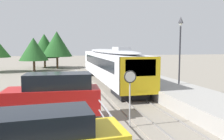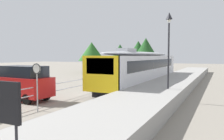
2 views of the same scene
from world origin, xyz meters
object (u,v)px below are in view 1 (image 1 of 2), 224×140
object	(u,v)px
commuter_train	(109,63)
speed_limit_sign	(130,84)
parked_van_red	(54,96)
platform_lamp_mid_platform	(180,38)

from	to	relation	value
commuter_train	speed_limit_sign	bearing A→B (deg)	-98.44
speed_limit_sign	parked_van_red	size ratio (longest dim) A/B	0.56
parked_van_red	platform_lamp_mid_platform	bearing A→B (deg)	23.21
commuter_train	parked_van_red	distance (m)	12.52
speed_limit_sign	parked_van_red	world-z (taller)	speed_limit_sign
platform_lamp_mid_platform	speed_limit_sign	distance (m)	9.14
platform_lamp_mid_platform	commuter_train	bearing A→B (deg)	120.63
commuter_train	speed_limit_sign	distance (m)	13.48
commuter_train	platform_lamp_mid_platform	world-z (taller)	platform_lamp_mid_platform
platform_lamp_mid_platform	speed_limit_sign	bearing A→B (deg)	-134.37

